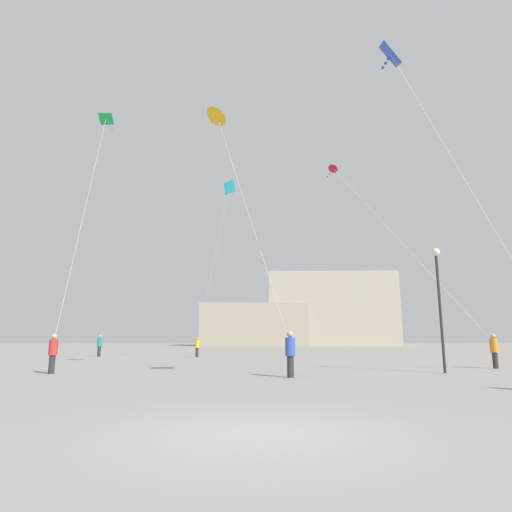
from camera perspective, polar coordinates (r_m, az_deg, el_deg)
name	(u,v)px	position (r m, az deg, el deg)	size (l,w,h in m)	color
ground_plane	(256,433)	(7.35, 0.04, -22.08)	(300.00, 300.00, 0.00)	gray
person_in_red	(53,352)	(20.85, -24.98, -11.23)	(0.36, 0.36, 1.67)	#2D2D33
person_in_yellow	(197,346)	(36.42, -7.70, -11.56)	(0.35, 0.35, 1.59)	#2D2D33
person_in_blue	(290,352)	(17.21, 4.47, -12.33)	(0.38, 0.38, 1.75)	#2D2D33
person_in_orange	(494,349)	(25.25, 28.61, -10.62)	(0.37, 0.37, 1.71)	#2D2D33
person_in_teal	(99,344)	(39.55, -19.75, -10.81)	(0.39, 0.39, 1.80)	#2D2D33
kite_cyan_delta	(228,191)	(33.63, -3.63, 8.51)	(3.25, 5.29, 11.87)	#1EB2C6
kite_cobalt_delta	(394,59)	(16.91, 17.56, 23.26)	(4.38, 1.74, 10.01)	blue
kite_crimson_diamond	(337,173)	(32.20, 10.53, 10.57)	(6.81, 7.96, 12.52)	red
kite_amber_diamond	(217,117)	(23.81, -5.09, 17.62)	(4.12, 4.53, 11.94)	yellow
kite_emerald_delta	(105,124)	(30.59, -19.14, 15.91)	(1.55, 7.66, 14.35)	green
building_left_hall	(251,325)	(100.35, -0.59, -9.04)	(24.27, 19.11, 8.93)	#A39984
building_centre_hall	(331,310)	(101.39, 9.71, -6.91)	(28.36, 13.34, 15.98)	#B2A893
lamppost_east	(438,289)	(21.10, 22.70, -3.99)	(0.36, 0.36, 5.47)	#2D2D30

